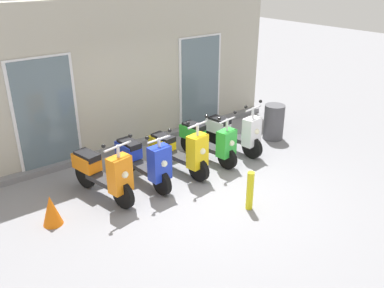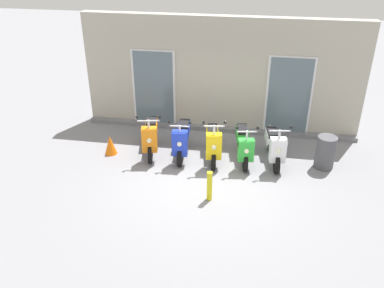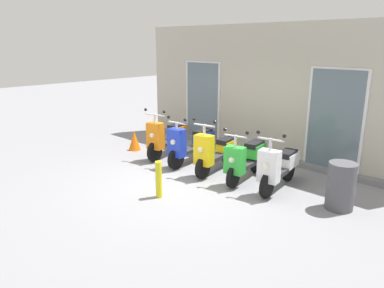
% 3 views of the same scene
% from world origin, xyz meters
% --- Properties ---
extents(ground_plane, '(40.00, 40.00, 0.00)m').
position_xyz_m(ground_plane, '(0.00, 0.00, 0.00)').
color(ground_plane, gray).
extents(storefront_facade, '(7.83, 0.50, 3.25)m').
position_xyz_m(storefront_facade, '(-0.00, 2.81, 1.57)').
color(storefront_facade, '#B2AD9E').
rests_on(storefront_facade, ground_plane).
extents(scooter_orange, '(0.69, 1.57, 1.28)m').
position_xyz_m(scooter_orange, '(-1.60, 0.96, 0.50)').
color(scooter_orange, black).
rests_on(scooter_orange, ground_plane).
extents(scooter_blue, '(0.56, 1.60, 1.21)m').
position_xyz_m(scooter_blue, '(-0.77, 0.97, 0.49)').
color(scooter_blue, black).
rests_on(scooter_blue, ground_plane).
extents(scooter_yellow, '(0.63, 1.58, 1.29)m').
position_xyz_m(scooter_yellow, '(0.03, 0.94, 0.47)').
color(scooter_yellow, black).
rests_on(scooter_yellow, ground_plane).
extents(scooter_green, '(0.61, 1.51, 1.18)m').
position_xyz_m(scooter_green, '(0.81, 0.98, 0.47)').
color(scooter_green, black).
rests_on(scooter_green, ground_plane).
extents(scooter_white, '(0.60, 1.55, 1.25)m').
position_xyz_m(scooter_white, '(1.58, 1.02, 0.46)').
color(scooter_white, black).
rests_on(scooter_white, ground_plane).
extents(curb_bollard, '(0.12, 0.12, 0.70)m').
position_xyz_m(curb_bollard, '(0.19, -0.87, 0.35)').
color(curb_bollard, yellow).
rests_on(curb_bollard, ground_plane).
extents(trash_bin, '(0.47, 0.47, 0.84)m').
position_xyz_m(trash_bin, '(2.82, 0.97, 0.42)').
color(trash_bin, '#4C4C51').
rests_on(trash_bin, ground_plane).
extents(traffic_cone, '(0.32, 0.32, 0.52)m').
position_xyz_m(traffic_cone, '(-2.64, 0.74, 0.26)').
color(traffic_cone, orange).
rests_on(traffic_cone, ground_plane).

